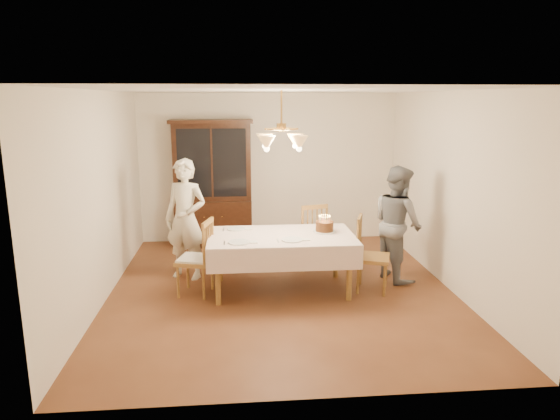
{
  "coord_description": "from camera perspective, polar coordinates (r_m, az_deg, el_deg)",
  "views": [
    {
      "loc": [
        -0.57,
        -6.25,
        2.49
      ],
      "look_at": [
        0.0,
        0.2,
        1.05
      ],
      "focal_mm": 32.0,
      "sensor_mm": 36.0,
      "label": 1
    }
  ],
  "objects": [
    {
      "name": "chair_left_end",
      "position": [
        6.56,
        -9.64,
        -5.71
      ],
      "size": [
        0.52,
        0.53,
        1.0
      ],
      "color": "brown",
      "rests_on": "ground"
    },
    {
      "name": "place_setting_far_left",
      "position": [
        6.82,
        -4.94,
        -2.15
      ],
      "size": [
        0.39,
        0.24,
        0.02
      ],
      "color": "white",
      "rests_on": "dining_table"
    },
    {
      "name": "chair_far_side",
      "position": [
        7.5,
        3.41,
        -3.32
      ],
      "size": [
        0.53,
        0.52,
        1.0
      ],
      "color": "brown",
      "rests_on": "ground"
    },
    {
      "name": "china_hutch",
      "position": [
        8.63,
        -7.66,
        2.78
      ],
      "size": [
        1.38,
        0.54,
        2.16
      ],
      "color": "black",
      "rests_on": "ground"
    },
    {
      "name": "ground",
      "position": [
        6.75,
        0.15,
        -9.1
      ],
      "size": [
        5.0,
        5.0,
        0.0
      ],
      "primitive_type": "plane",
      "color": "#592E19",
      "rests_on": "ground"
    },
    {
      "name": "chair_right_end",
      "position": [
        6.71,
        10.45,
        -5.45
      ],
      "size": [
        0.54,
        0.55,
        1.0
      ],
      "color": "brown",
      "rests_on": "ground"
    },
    {
      "name": "elderly_woman",
      "position": [
        7.1,
        -10.72,
        -1.05
      ],
      "size": [
        0.73,
        0.62,
        1.7
      ],
      "primitive_type": "imported",
      "rotation": [
        0.0,
        0.0,
        -0.41
      ],
      "color": "#EFE4CA",
      "rests_on": "ground"
    },
    {
      "name": "place_setting_near_right",
      "position": [
        6.27,
        1.49,
        -3.41
      ],
      "size": [
        0.41,
        0.27,
        0.02
      ],
      "color": "white",
      "rests_on": "dining_table"
    },
    {
      "name": "birthday_cake",
      "position": [
        6.67,
        5.11,
        -1.93
      ],
      "size": [
        0.3,
        0.3,
        0.23
      ],
      "color": "white",
      "rests_on": "dining_table"
    },
    {
      "name": "room_shell",
      "position": [
        6.34,
        0.16,
        4.3
      ],
      "size": [
        5.0,
        5.0,
        5.0
      ],
      "color": "white",
      "rests_on": "ground"
    },
    {
      "name": "chandelier",
      "position": [
        6.29,
        0.16,
        7.86
      ],
      "size": [
        0.62,
        0.62,
        0.73
      ],
      "color": "#BF8C3F",
      "rests_on": "ground"
    },
    {
      "name": "dining_table",
      "position": [
        6.53,
        0.16,
        -3.53
      ],
      "size": [
        1.9,
        1.1,
        0.76
      ],
      "color": "brown",
      "rests_on": "ground"
    },
    {
      "name": "place_setting_near_left",
      "position": [
        6.19,
        -4.58,
        -3.69
      ],
      "size": [
        0.42,
        0.27,
        0.02
      ],
      "color": "white",
      "rests_on": "dining_table"
    },
    {
      "name": "adult_in_grey",
      "position": [
        7.14,
        13.27,
        -1.46
      ],
      "size": [
        0.81,
        0.92,
        1.61
      ],
      "primitive_type": "imported",
      "rotation": [
        0.0,
        0.0,
        1.86
      ],
      "color": "slate",
      "rests_on": "ground"
    }
  ]
}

